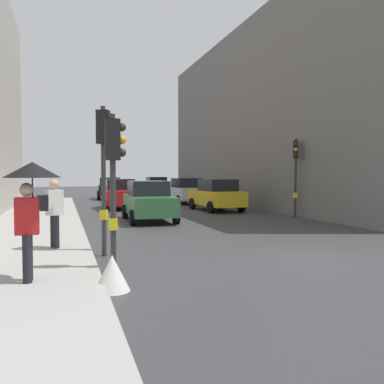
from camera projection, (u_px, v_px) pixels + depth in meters
ground_plane at (315, 260)px, 10.09m from camera, size 120.00×120.00×0.00m
sidewalk_kerb at (31, 234)px, 13.80m from camera, size 3.43×40.00×0.16m
building_facade_right at (314, 121)px, 29.37m from camera, size 12.00×28.21×11.54m
traffic_light_mid_street at (296, 163)px, 19.87m from camera, size 0.36×0.45×3.74m
traffic_light_near_left at (114, 164)px, 8.59m from camera, size 0.43×0.24×3.31m
traffic_light_near_right at (104, 153)px, 10.51m from camera, size 0.45×0.34×3.78m
car_white_compact at (185, 191)px, 29.14m from camera, size 2.17×4.28×1.76m
car_red_sedan at (120, 194)px, 24.81m from camera, size 2.17×4.28×1.76m
car_green_estate at (149, 201)px, 18.40m from camera, size 2.11×4.25×1.76m
car_silver_hatchback at (156, 186)px, 38.88m from camera, size 2.04×4.21×1.76m
car_yellow_taxi at (216, 195)px, 23.47m from camera, size 2.25×4.31×1.76m
car_dark_suv at (110, 188)px, 34.19m from camera, size 2.25×4.31×1.76m
pedestrian_with_umbrella at (31, 188)px, 7.44m from camera, size 1.00×1.00×2.14m
pedestrian_with_black_backpack at (53, 209)px, 10.85m from camera, size 0.66×0.46×1.77m
warning_sign_triangle at (112, 273)px, 7.45m from camera, size 0.64×0.64×0.65m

